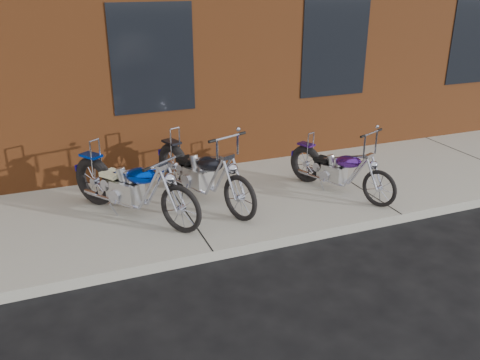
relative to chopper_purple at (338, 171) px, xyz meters
name	(u,v)px	position (x,y,z in m)	size (l,w,h in m)	color
ground	(213,261)	(-2.54, -1.10, -0.52)	(120.00, 120.00, 0.00)	black
sidewalk	(182,211)	(-2.54, 0.40, -0.45)	(22.00, 3.00, 0.15)	#9E9C93
chopper_purple	(338,171)	(0.00, 0.00, 0.00)	(0.90, 1.93, 1.15)	black
chopper_blue	(132,189)	(-3.30, 0.33, 0.07)	(1.51, 2.07, 1.07)	black
chopper_third	(202,175)	(-2.18, 0.49, 0.06)	(0.97, 2.31, 1.23)	black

